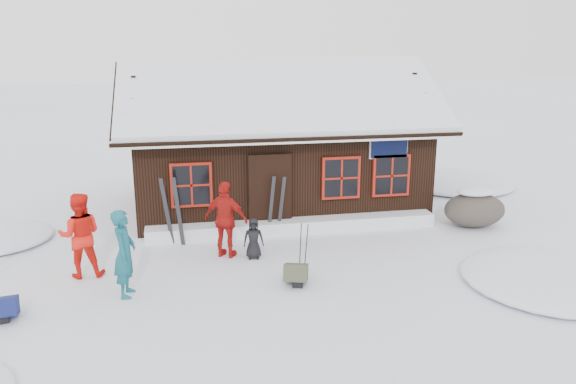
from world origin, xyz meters
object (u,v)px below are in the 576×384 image
skier_teal (125,253)px  backpack_blue (5,311)px  boulder (475,209)px  skier_orange_right (226,220)px  skier_crouched (254,239)px  skier_orange_left (80,235)px  backpack_olive (296,276)px  ski_poles (303,250)px

skier_teal → backpack_blue: (-2.08, -0.60, -0.71)m
boulder → skier_teal: bearing=-163.5°
skier_orange_right → skier_crouched: 0.76m
boulder → backpack_blue: size_ratio=2.80×
skier_orange_left → backpack_olive: skier_orange_left is taller
ski_poles → skier_crouched: bearing=129.4°
skier_orange_left → backpack_blue: (-1.09, -1.76, -0.75)m
boulder → backpack_olive: size_ratio=2.65×
skier_teal → skier_crouched: skier_teal is taller
skier_orange_right → backpack_blue: size_ratio=3.03×
skier_orange_right → backpack_blue: bearing=58.8°
ski_poles → backpack_olive: ski_poles is taller
boulder → backpack_blue: boulder is taller
skier_orange_right → boulder: skier_orange_right is taller
skier_orange_right → boulder: 6.82m
skier_crouched → backpack_olive: bearing=-62.8°
skier_orange_right → skier_orange_left: bearing=39.8°
skier_crouched → boulder: boulder is taller
skier_orange_left → backpack_blue: 2.20m
boulder → skier_crouched: bearing=-169.3°
skier_orange_right → ski_poles: 2.04m
skier_orange_right → backpack_blue: (-4.18, -2.28, -0.74)m
skier_crouched → boulder: bearing=15.6°
skier_teal → backpack_olive: (3.36, -0.14, -0.70)m
skier_orange_right → boulder: size_ratio=1.08×
skier_teal → backpack_olive: bearing=-85.2°
boulder → ski_poles: bearing=-156.5°
ski_poles → backpack_blue: size_ratio=1.97×
skier_teal → ski_poles: (3.61, 0.34, -0.33)m
boulder → backpack_blue: (-10.93, -3.21, -0.33)m
skier_orange_right → backpack_olive: (1.25, -1.82, -0.73)m
boulder → backpack_olive: (-5.49, -2.76, -0.32)m
boulder → backpack_blue: 11.40m
backpack_olive → boulder: bearing=43.4°
skier_crouched → backpack_blue: skier_crouched is taller
backpack_olive → skier_orange_right: bearing=141.2°
skier_orange_right → ski_poles: (1.51, -1.33, -0.35)m
skier_teal → boulder: (8.85, 2.61, -0.38)m
skier_teal → ski_poles: skier_teal is taller
ski_poles → backpack_olive: 0.66m
skier_teal → skier_orange_right: 2.69m
skier_crouched → backpack_blue: 5.21m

